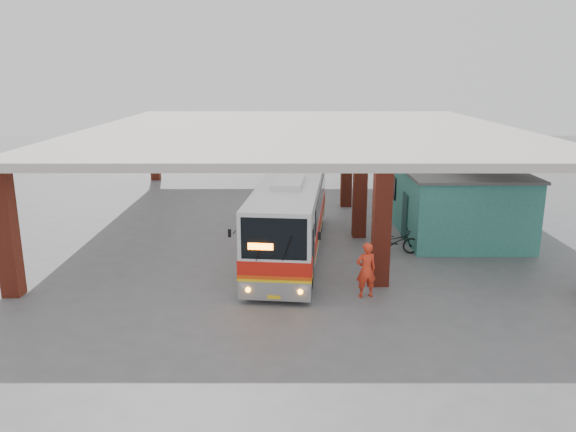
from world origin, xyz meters
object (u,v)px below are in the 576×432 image
(motorcycle, at_px, (395,241))
(pedestrian, at_px, (366,270))
(coach_bus, at_px, (291,215))
(red_chair, at_px, (380,200))

(motorcycle, height_order, pedestrian, pedestrian)
(pedestrian, bearing_deg, coach_bus, -74.99)
(coach_bus, distance_m, motorcycle, 4.45)
(pedestrian, bearing_deg, motorcycle, -124.22)
(red_chair, bearing_deg, pedestrian, -115.54)
(coach_bus, relative_size, motorcycle, 5.72)
(pedestrian, height_order, red_chair, pedestrian)
(motorcycle, distance_m, pedestrian, 4.97)
(red_chair, bearing_deg, coach_bus, -135.47)
(pedestrian, relative_size, red_chair, 2.47)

